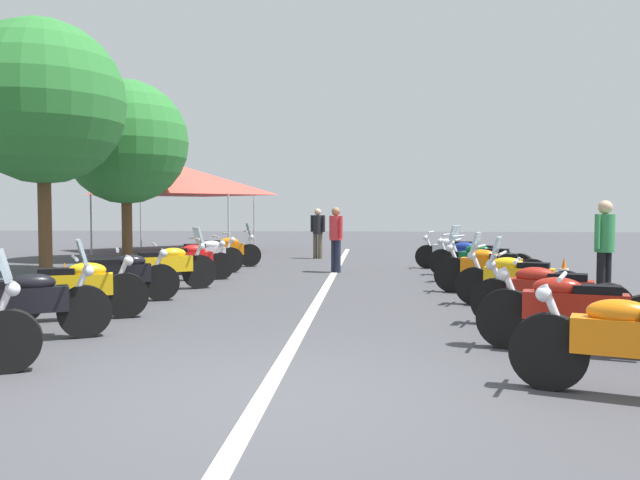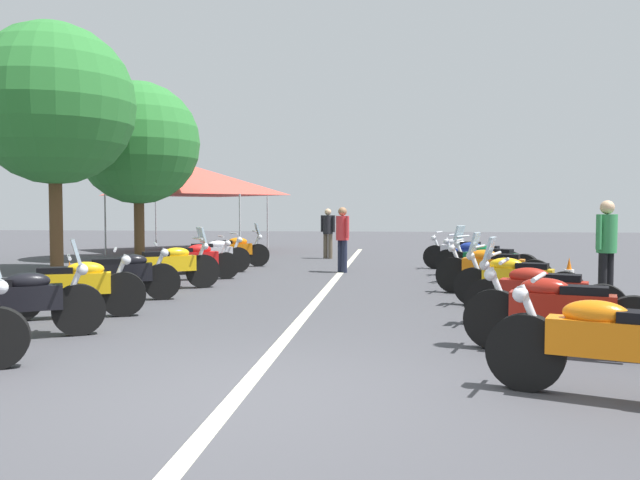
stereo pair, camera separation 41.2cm
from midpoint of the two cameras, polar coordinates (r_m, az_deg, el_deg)
name	(u,v)px [view 1 (the left image)]	position (r m, az deg, el deg)	size (l,w,h in m)	color
ground_plane	(262,399)	(5.56, -7.35, -13.74)	(80.00, 80.00, 0.00)	#424247
lane_centre_stripe	(323,292)	(12.20, -0.72, -4.66)	(26.28, 0.16, 0.01)	beige
motorcycle_left_row_1	(19,303)	(8.50, -26.31, -5.02)	(1.20, 1.95, 1.21)	black
motorcycle_left_row_2	(75,288)	(9.84, -21.94, -3.95)	(0.99, 1.94, 1.01)	black
motorcycle_left_row_3	(120,276)	(11.44, -18.24, -3.02)	(1.00, 1.89, 1.00)	black
motorcycle_left_row_4	(165,266)	(12.84, -14.44, -2.25)	(1.30, 1.81, 1.22)	black
motorcycle_left_row_5	(187,260)	(14.48, -12.52, -1.78)	(1.12, 1.99, 0.98)	black
motorcycle_left_row_6	(205,255)	(15.95, -10.91, -1.33)	(1.14, 1.78, 1.00)	black
motorcycle_left_row_7	(224,250)	(17.62, -9.17, -0.90)	(0.98, 2.00, 1.20)	black
motorcycle_right_row_0	(640,344)	(5.91, 24.63, -8.31)	(0.98, 2.05, 1.02)	black
motorcycle_right_row_1	(573,311)	(7.51, 19.97, -5.89)	(0.89, 2.05, 1.02)	black
motorcycle_right_row_2	(547,293)	(8.99, 18.20, -4.49)	(0.93, 2.00, 1.21)	black
motorcycle_right_row_3	(517,279)	(10.75, 15.97, -3.31)	(0.97, 1.95, 1.20)	black
motorcycle_right_row_4	(490,269)	(12.31, 13.90, -2.49)	(0.91, 2.07, 1.02)	black
motorcycle_right_row_5	(484,261)	(13.88, 13.49, -1.86)	(1.18, 1.89, 1.23)	black
motorcycle_right_row_6	(471,257)	(15.42, 12.48, -1.49)	(0.99, 1.97, 0.99)	black
motorcycle_right_row_7	(453,252)	(17.16, 11.03, -1.05)	(0.92, 1.99, 0.99)	black
traffic_cone_0	(65,280)	(12.71, -22.51, -3.26)	(0.36, 0.36, 0.61)	orange
traffic_cone_1	(564,273)	(13.83, 19.97, -2.74)	(0.36, 0.36, 0.61)	orange
bystander_0	(318,229)	(20.48, -0.77, 0.95)	(0.32, 0.48, 1.60)	brown
bystander_1	(336,234)	(16.01, 0.68, 0.51)	(0.44, 0.36, 1.63)	#1E2338
bystander_2	(605,243)	(11.76, 22.95, -0.21)	(0.37, 0.43, 1.72)	black
roadside_tree_0	(126,142)	(21.06, -17.35, 8.25)	(3.83, 3.83, 5.56)	brown
roadside_tree_2	(43,102)	(17.41, -23.98, 11.06)	(3.98, 3.98, 6.16)	brown
event_tent	(180,180)	(24.70, -12.79, 5.18)	(5.28, 5.28, 3.20)	#E54C3F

